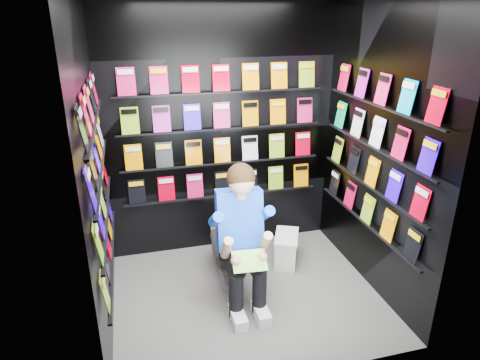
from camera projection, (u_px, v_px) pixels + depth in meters
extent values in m
plane|color=#5A5A58|center=(247.00, 295.00, 3.99)|extent=(2.40, 2.40, 0.00)
cube|color=black|center=(221.00, 133.00, 4.40)|extent=(2.40, 0.04, 2.60)
cube|color=black|center=(292.00, 218.00, 2.61)|extent=(2.40, 0.04, 2.60)
cube|color=black|center=(95.00, 178.00, 3.22)|extent=(0.04, 2.00, 2.60)
cube|color=black|center=(378.00, 153.00, 3.79)|extent=(0.04, 2.00, 2.60)
imported|color=white|center=(229.00, 240.00, 4.21)|extent=(0.49, 0.78, 0.73)
cube|color=white|center=(286.00, 250.00, 4.47)|extent=(0.35, 0.44, 0.29)
cube|color=white|center=(287.00, 236.00, 4.41)|extent=(0.38, 0.46, 0.03)
cube|color=#27AE5C|center=(249.00, 261.00, 3.48)|extent=(0.30, 0.19, 0.12)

